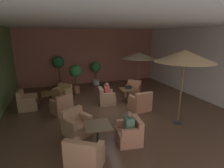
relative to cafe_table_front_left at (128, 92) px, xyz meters
name	(u,v)px	position (x,y,z in m)	size (l,w,h in m)	color
ground_plane	(116,109)	(-0.88, -0.64, -0.55)	(9.56, 10.17, 0.02)	#4F3828
wall_back_brick	(91,57)	(-0.88, 4.41, 1.29)	(9.56, 0.08, 3.66)	#A6614D
wall_right_plain	(203,64)	(3.86, -0.64, 1.29)	(0.08, 10.17, 3.66)	silver
ceiling_slab	(116,23)	(-0.88, -0.64, 3.15)	(9.56, 10.17, 0.06)	silver
cafe_table_front_left	(128,92)	(0.00, 0.00, 0.00)	(0.79, 0.79, 0.69)	black
armchair_front_left_north	(133,90)	(0.70, 0.85, -0.23)	(1.02, 1.01, 0.84)	tan
armchair_front_left_east	(106,98)	(-1.09, 0.15, -0.24)	(0.86, 0.84, 0.81)	tan
armchair_front_left_south	(140,103)	(0.11, -1.09, -0.21)	(0.88, 0.83, 0.88)	#BD7957
cafe_table_front_right	(98,129)	(-2.33, -3.05, 0.00)	(0.81, 0.81, 0.69)	black
armchair_front_right_north	(85,158)	(-2.87, -3.89, -0.22)	(1.07, 1.05, 0.90)	#B37A57
armchair_front_right_east	(130,133)	(-1.35, -3.19, -0.25)	(0.80, 0.84, 0.78)	#B87757
armchair_front_right_south	(77,125)	(-2.82, -2.18, -0.23)	(1.06, 1.04, 0.85)	tan
cafe_table_mid_center	(51,95)	(-3.62, 0.60, 0.02)	(0.83, 0.83, 0.69)	black
armchair_mid_center_north	(63,94)	(-3.04, 1.42, -0.24)	(1.05, 1.04, 0.79)	tan
armchair_mid_center_east	(27,102)	(-4.63, 0.65, -0.22)	(0.81, 0.77, 0.88)	tan
armchair_mid_center_south	(62,106)	(-3.18, -0.31, -0.23)	(0.98, 0.97, 0.85)	#AE7657
patio_umbrella_tall_red	(185,57)	(0.90, -2.64, 1.97)	(2.04, 2.04, 2.74)	#2D2D2D
patio_umbrella_center_beige	(139,56)	(1.62, 2.13, 1.51)	(2.16, 2.16, 2.26)	#2D2D2D
potted_tree_left_corner	(96,69)	(-0.68, 3.78, 0.50)	(0.70, 0.70, 1.58)	silver
potted_tree_mid_left	(59,64)	(-3.05, 3.92, 0.96)	(0.74, 0.74, 2.00)	#AD6B48
potted_tree_mid_right	(76,74)	(-2.22, 2.36, 0.59)	(0.70, 0.70, 1.65)	#A36648
patron_blue_shirt	(129,122)	(-1.39, -3.18, 0.13)	(0.30, 0.39, 0.63)	#54795D
patron_by_window	(107,90)	(-1.05, 0.14, 0.15)	(0.29, 0.43, 0.64)	#BA4C4A
iced_drink_cup	(127,87)	(0.00, 0.14, 0.20)	(0.08, 0.08, 0.11)	white
open_laptop	(128,88)	(0.00, -0.03, 0.20)	(0.37, 0.31, 0.20)	#9EA0A5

